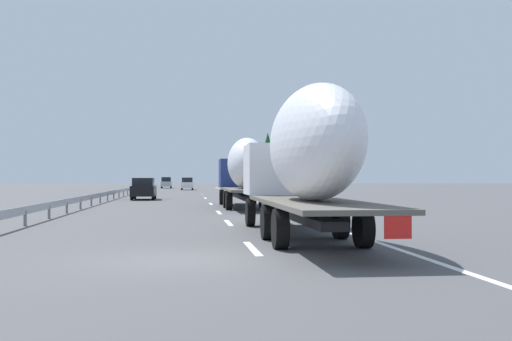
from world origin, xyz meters
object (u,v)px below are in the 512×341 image
object	(u,v)px
truck_trailing	(305,156)
car_black_suv	(144,189)
road_sign	(254,172)
car_silver_hatch	(166,183)
car_white_van	(187,184)
truck_lead	(244,169)

from	to	relation	value
truck_trailing	car_black_suv	xyz separation A→B (m)	(33.73, 7.03, -1.58)
car_black_suv	road_sign	world-z (taller)	road_sign
car_silver_hatch	car_black_suv	xyz separation A→B (m)	(-54.49, 0.13, -0.03)
truck_trailing	car_silver_hatch	xyz separation A→B (m)	(88.22, 6.90, -1.54)
car_silver_hatch	car_white_van	size ratio (longest dim) A/B	1.06
car_silver_hatch	car_black_suv	world-z (taller)	car_silver_hatch
car_black_suv	car_white_van	bearing A→B (deg)	-5.27
car_black_suv	truck_trailing	bearing A→B (deg)	-168.22
truck_trailing	car_black_suv	size ratio (longest dim) A/B	2.95
car_silver_hatch	car_black_suv	bearing A→B (deg)	179.86
car_black_suv	road_sign	distance (m)	12.81
road_sign	car_silver_hatch	bearing A→B (deg)	12.07
truck_trailing	truck_lead	bearing A→B (deg)	-0.00
truck_lead	car_black_suv	distance (m)	16.29
truck_trailing	car_white_van	bearing A→B (deg)	2.62
truck_trailing	road_sign	world-z (taller)	truck_trailing
truck_lead	road_sign	size ratio (longest dim) A/B	3.80
car_silver_hatch	road_sign	distance (m)	47.85
car_white_van	road_sign	size ratio (longest dim) A/B	1.21
car_silver_hatch	road_sign	bearing A→B (deg)	-167.93
truck_lead	road_sign	world-z (taller)	truck_lead
truck_lead	car_black_suv	bearing A→B (deg)	25.67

